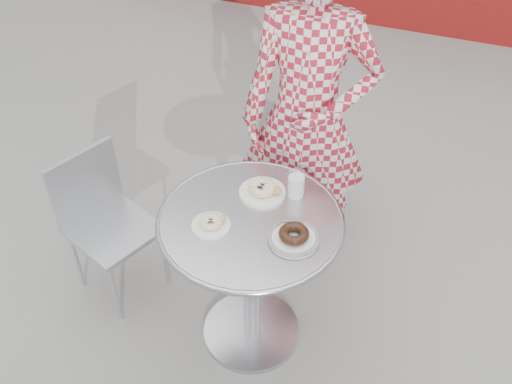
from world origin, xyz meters
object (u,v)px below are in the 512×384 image
(seated_person, at_px, (308,119))
(plate_checker, at_px, (294,237))
(chair_far, at_px, (301,176))
(plate_far, at_px, (263,190))
(plate_near, at_px, (212,223))
(milk_cup, at_px, (296,185))
(bistro_table, at_px, (251,251))
(chair_left, at_px, (118,251))

(seated_person, height_order, plate_checker, seated_person)
(chair_far, bearing_deg, seated_person, 106.70)
(plate_far, bearing_deg, plate_near, -115.04)
(seated_person, bearing_deg, milk_cup, -86.91)
(plate_far, bearing_deg, chair_far, 93.98)
(plate_near, bearing_deg, plate_far, 64.96)
(chair_far, relative_size, seated_person, 0.48)
(bistro_table, relative_size, seated_person, 0.45)
(chair_far, distance_m, plate_near, 1.17)
(plate_far, relative_size, plate_near, 1.27)
(bistro_table, relative_size, chair_far, 0.94)
(seated_person, bearing_deg, plate_far, -103.66)
(plate_near, relative_size, plate_checker, 0.76)
(chair_far, relative_size, plate_near, 5.33)
(chair_left, distance_m, plate_far, 0.94)
(plate_near, bearing_deg, bistro_table, 36.92)
(bistro_table, xyz_separation_m, plate_far, (-0.01, 0.16, 0.21))
(bistro_table, relative_size, plate_near, 4.98)
(bistro_table, xyz_separation_m, chair_left, (-0.75, 0.05, -0.35))
(chair_left, distance_m, milk_cup, 1.07)
(plate_near, bearing_deg, chair_left, 166.90)
(seated_person, relative_size, plate_checker, 8.47)
(chair_far, relative_size, chair_left, 1.07)
(chair_far, relative_size, plate_far, 4.21)
(milk_cup, bearing_deg, chair_left, -169.92)
(seated_person, xyz_separation_m, plate_far, (-0.04, -0.47, -0.07))
(bistro_table, distance_m, plate_far, 0.27)
(seated_person, distance_m, plate_near, 0.75)
(plate_far, xyz_separation_m, plate_checker, (0.21, -0.21, -0.00))
(bistro_table, bearing_deg, plate_checker, -13.30)
(seated_person, distance_m, plate_checker, 0.70)
(bistro_table, xyz_separation_m, plate_checker, (0.20, -0.05, 0.21))
(plate_near, bearing_deg, plate_checker, 8.51)
(plate_far, bearing_deg, milk_cup, 17.64)
(plate_checker, relative_size, milk_cup, 1.74)
(chair_left, xyz_separation_m, milk_cup, (0.87, 0.16, 0.59))
(milk_cup, bearing_deg, seated_person, 101.37)
(bistro_table, height_order, milk_cup, milk_cup)
(seated_person, xyz_separation_m, milk_cup, (0.09, -0.43, -0.04))
(seated_person, height_order, milk_cup, seated_person)
(bistro_table, relative_size, chair_left, 1.00)
(plate_far, relative_size, plate_checker, 0.96)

